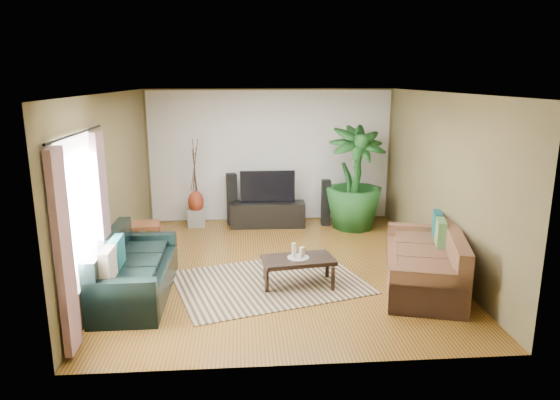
{
  "coord_description": "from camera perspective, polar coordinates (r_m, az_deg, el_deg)",
  "views": [
    {
      "loc": [
        -0.58,
        -7.36,
        2.91
      ],
      "look_at": [
        0.0,
        0.2,
        1.05
      ],
      "focal_mm": 32.0,
      "sensor_mm": 36.0,
      "label": 1
    }
  ],
  "objects": [
    {
      "name": "curtain_rod",
      "position": [
        6.08,
        -22.26,
        7.01
      ],
      "size": [
        0.03,
        1.9,
        0.03
      ],
      "primitive_type": "cylinder",
      "rotation": [
        1.57,
        0.0,
        0.0
      ],
      "color": "black",
      "rests_on": "ground"
    },
    {
      "name": "candle_tray",
      "position": [
        7.16,
        2.1,
        -6.59
      ],
      "size": [
        0.31,
        0.31,
        0.01
      ],
      "primitive_type": "cylinder",
      "color": "#9B9B95",
      "rests_on": "coffee_table"
    },
    {
      "name": "vase",
      "position": [
        10.11,
        -9.59,
        -0.19
      ],
      "size": [
        0.31,
        0.31,
        0.44
      ],
      "primitive_type": "ellipsoid",
      "color": "maroon",
      "rests_on": "pedestal"
    },
    {
      "name": "backwall_panel",
      "position": [
        10.24,
        -1.08,
        5.02
      ],
      "size": [
        4.9,
        0.0,
        4.9
      ],
      "primitive_type": "plane",
      "rotation": [
        1.57,
        0.0,
        0.0
      ],
      "color": "white",
      "rests_on": "ground"
    },
    {
      "name": "wall_back",
      "position": [
        10.25,
        -1.09,
        5.03
      ],
      "size": [
        5.0,
        0.0,
        5.0
      ],
      "primitive_type": "plane",
      "rotation": [
        1.57,
        0.0,
        0.0
      ],
      "color": "brown",
      "rests_on": "ground"
    },
    {
      "name": "floor",
      "position": [
        7.94,
        0.11,
        -7.73
      ],
      "size": [
        5.5,
        5.5,
        0.0
      ],
      "primitive_type": "plane",
      "color": "olive",
      "rests_on": "ground"
    },
    {
      "name": "side_table",
      "position": [
        8.91,
        -15.02,
        -4.11
      ],
      "size": [
        0.52,
        0.52,
        0.49
      ],
      "primitive_type": "cube",
      "rotation": [
        0.0,
        0.0,
        0.14
      ],
      "color": "brown",
      "rests_on": "floor"
    },
    {
      "name": "curtain_near",
      "position": [
        5.62,
        -23.47,
        -5.64
      ],
      "size": [
        0.08,
        0.35,
        2.2
      ],
      "primitive_type": "cube",
      "color": "gray",
      "rests_on": "ground"
    },
    {
      "name": "speaker_left",
      "position": [
        10.15,
        -5.52,
        0.11
      ],
      "size": [
        0.23,
        0.24,
        1.04
      ],
      "primitive_type": "cube",
      "rotation": [
        0.0,
        0.0,
        0.2
      ],
      "color": "black",
      "rests_on": "floor"
    },
    {
      "name": "wall_front",
      "position": [
        4.9,
        2.63,
        -4.8
      ],
      "size": [
        5.0,
        0.0,
        5.0
      ],
      "primitive_type": "plane",
      "rotation": [
        -1.57,
        0.0,
        0.0
      ],
      "color": "brown",
      "rests_on": "ground"
    },
    {
      "name": "wall_right",
      "position": [
        8.13,
        17.99,
        2.04
      ],
      "size": [
        0.0,
        5.5,
        5.5
      ],
      "primitive_type": "plane",
      "rotation": [
        1.57,
        0.0,
        -1.57
      ],
      "color": "brown",
      "rests_on": "ground"
    },
    {
      "name": "sofa_left",
      "position": [
        7.1,
        -16.12,
        -7.28
      ],
      "size": [
        0.86,
        2.0,
        0.85
      ],
      "primitive_type": "cube",
      "rotation": [
        0.0,
        0.0,
        1.57
      ],
      "color": "black",
      "rests_on": "floor"
    },
    {
      "name": "potted_plant",
      "position": [
        9.84,
        8.54,
        2.48
      ],
      "size": [
        1.3,
        1.3,
        2.01
      ],
      "primitive_type": "imported",
      "rotation": [
        0.0,
        0.0,
        0.17
      ],
      "color": "#174619",
      "rests_on": "floor"
    },
    {
      "name": "ceiling",
      "position": [
        7.38,
        0.12,
        12.15
      ],
      "size": [
        5.5,
        5.5,
        0.0
      ],
      "primitive_type": "plane",
      "rotation": [
        3.14,
        0.0,
        0.0
      ],
      "color": "white",
      "rests_on": "ground"
    },
    {
      "name": "television",
      "position": [
        9.89,
        -1.43,
        1.54
      ],
      "size": [
        1.08,
        0.06,
        0.64
      ],
      "primitive_type": "cube",
      "color": "black",
      "rests_on": "tv_stand"
    },
    {
      "name": "candle_mid",
      "position": [
        7.1,
        2.47,
        -6.05
      ],
      "size": [
        0.06,
        0.06,
        0.16
      ],
      "primitive_type": "cylinder",
      "color": "beige",
      "rests_on": "candle_tray"
    },
    {
      "name": "speaker_right",
      "position": [
        10.08,
        5.25,
        -0.31
      ],
      "size": [
        0.17,
        0.19,
        0.93
      ],
      "primitive_type": "cube",
      "rotation": [
        0.0,
        0.0,
        0.0
      ],
      "color": "black",
      "rests_on": "floor"
    },
    {
      "name": "plant_pot",
      "position": [
        10.05,
        8.36,
        -2.34
      ],
      "size": [
        0.37,
        0.37,
        0.29
      ],
      "primitive_type": "cylinder",
      "color": "black",
      "rests_on": "floor"
    },
    {
      "name": "sofa_right",
      "position": [
        7.46,
        16.05,
        -6.22
      ],
      "size": [
        1.53,
        2.35,
        0.85
      ],
      "primitive_type": "cube",
      "rotation": [
        0.0,
        0.0,
        -1.84
      ],
      "color": "brown",
      "rests_on": "floor"
    },
    {
      "name": "curtain_far",
      "position": [
        6.99,
        -19.58,
        -1.61
      ],
      "size": [
        0.08,
        0.35,
        2.2
      ],
      "primitive_type": "cube",
      "color": "gray",
      "rests_on": "ground"
    },
    {
      "name": "candle_short",
      "position": [
        7.2,
        2.61,
        -5.88
      ],
      "size": [
        0.06,
        0.06,
        0.13
      ],
      "primitive_type": "cylinder",
      "color": "beige",
      "rests_on": "candle_tray"
    },
    {
      "name": "window_pane",
      "position": [
        6.25,
        -21.95,
        -1.22
      ],
      "size": [
        0.0,
        1.8,
        1.8
      ],
      "primitive_type": "plane",
      "rotation": [
        1.57,
        0.0,
        1.57
      ],
      "color": "white",
      "rests_on": "ground"
    },
    {
      "name": "tv_stand",
      "position": [
        10.01,
        -1.41,
        -1.66
      ],
      "size": [
        1.49,
        0.48,
        0.49
      ],
      "primitive_type": "cube",
      "rotation": [
        0.0,
        0.0,
        -0.03
      ],
      "color": "black",
      "rests_on": "floor"
    },
    {
      "name": "area_rug",
      "position": [
        7.38,
        -1.17,
        -9.37
      ],
      "size": [
        3.05,
        2.54,
        0.01
      ],
      "primitive_type": "cube",
      "rotation": [
        0.0,
        0.0,
        0.29
      ],
      "color": "tan",
      "rests_on": "floor"
    },
    {
      "name": "wall_left",
      "position": [
        7.77,
        -18.61,
        1.46
      ],
      "size": [
        0.0,
        5.5,
        5.5
      ],
      "primitive_type": "plane",
      "rotation": [
        1.57,
        0.0,
        1.57
      ],
      "color": "brown",
      "rests_on": "ground"
    },
    {
      "name": "coffee_table",
      "position": [
        7.24,
        2.09,
        -8.17
      ],
      "size": [
        1.08,
        0.69,
        0.41
      ],
      "primitive_type": "cube",
      "rotation": [
        0.0,
        0.0,
        0.15
      ],
      "color": "black",
      "rests_on": "floor"
    },
    {
      "name": "pedestal",
      "position": [
        10.19,
        -9.52,
        -1.99
      ],
      "size": [
        0.36,
        0.36,
        0.34
      ],
      "primitive_type": "cube",
      "rotation": [
        0.0,
        0.0,
        0.05
      ],
      "color": "gray",
      "rests_on": "floor"
    },
    {
      "name": "candle_tall",
      "position": [
        7.14,
        1.6,
        -5.71
      ],
      "size": [
        0.06,
        0.06,
        0.2
      ],
      "primitive_type": "cylinder",
      "color": "#F1E3CC",
      "rests_on": "candle_tray"
    }
  ]
}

